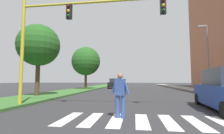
{
  "coord_description": "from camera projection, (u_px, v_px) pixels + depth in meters",
  "views": [
    {
      "loc": [
        -0.24,
        0.69,
        1.41
      ],
      "look_at": [
        -2.22,
        15.12,
        2.6
      ],
      "focal_mm": 26.33,
      "sensor_mm": 36.0,
      "label": 1
    }
  ],
  "objects": [
    {
      "name": "ground_plane",
      "position": [
        136.0,
        88.0,
        28.79
      ],
      "size": [
        140.0,
        140.0,
        0.0
      ],
      "primitive_type": "plane",
      "color": "#2D2D30"
    },
    {
      "name": "tree_mid",
      "position": [
        39.0,
        45.0,
        14.19
      ],
      "size": [
        3.59,
        3.59,
        6.1
      ],
      "color": "#4C3823",
      "rests_on": "median_strip"
    },
    {
      "name": "crosswalk",
      "position": [
        142.0,
        121.0,
        5.75
      ],
      "size": [
        5.85,
        2.2,
        0.01
      ],
      "color": "silver",
      "rests_on": "ground_plane"
    },
    {
      "name": "sedan_midblock",
      "position": [
        115.0,
        84.0,
        29.38
      ],
      "size": [
        2.25,
        4.48,
        1.75
      ],
      "color": "black",
      "rests_on": "ground_plane"
    },
    {
      "name": "street_lamp_right",
      "position": [
        207.0,
        52.0,
        18.32
      ],
      "size": [
        1.02,
        0.24,
        7.5
      ],
      "color": "slate",
      "rests_on": "sidewalk_right"
    },
    {
      "name": "sidewalk_right",
      "position": [
        190.0,
        89.0,
        25.68
      ],
      "size": [
        3.0,
        64.0,
        0.15
      ],
      "primitive_type": "cube",
      "color": "#9E9991",
      "rests_on": "ground_plane"
    },
    {
      "name": "traffic_light_gantry",
      "position": [
        68.0,
        25.0,
        8.77
      ],
      "size": [
        9.0,
        0.3,
        6.0
      ],
      "color": "gold",
      "rests_on": "median_strip"
    },
    {
      "name": "tree_far",
      "position": [
        86.0,
        61.0,
        25.38
      ],
      "size": [
        4.4,
        4.4,
        6.43
      ],
      "color": "#4C3823",
      "rests_on": "median_strip"
    },
    {
      "name": "pedestrian_performer",
      "position": [
        120.0,
        93.0,
        6.23
      ],
      "size": [
        0.74,
        0.33,
        1.69
      ],
      "color": "#334C8C",
      "rests_on": "ground_plane"
    },
    {
      "name": "median_strip",
      "position": [
        88.0,
        88.0,
        27.92
      ],
      "size": [
        3.97,
        64.0,
        0.15
      ],
      "primitive_type": "cube",
      "color": "#386B2D",
      "rests_on": "ground_plane"
    }
  ]
}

